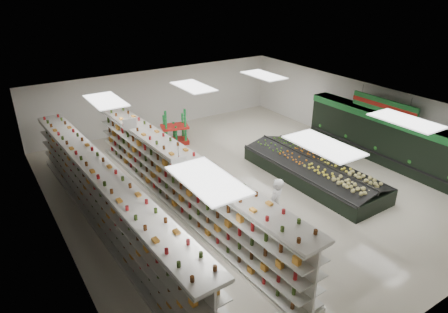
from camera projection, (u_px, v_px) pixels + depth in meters
floor at (243, 184)px, 16.22m from camera, size 16.00×16.00×0.00m
ceiling at (245, 109)px, 14.88m from camera, size 14.00×16.00×0.02m
wall_back at (159, 99)px, 21.65m from camera, size 14.00×0.02×3.20m
wall_front at (440, 262)px, 9.45m from camera, size 14.00×0.02×3.20m
wall_left at (56, 198)px, 12.10m from camera, size 0.02×16.00×3.20m
wall_right at (364, 116)px, 19.00m from camera, size 0.02×16.00×3.20m
produce_wall_case at (383, 135)px, 17.78m from camera, size 0.93×8.00×2.20m
aisle_sign_near at (179, 163)px, 11.67m from camera, size 0.52×0.06×0.75m
aisle_sign_far at (130, 124)px, 14.72m from camera, size 0.52×0.06×0.75m
hortifruti_banner at (384, 106)px, 17.04m from camera, size 0.12×3.20×0.95m
gondola_left at (106, 202)px, 13.02m from camera, size 1.55×12.75×2.20m
gondola_center at (180, 183)px, 14.17m from camera, size 1.59×12.85×2.22m
produce_island at (312, 170)px, 16.41m from camera, size 2.44×6.43×0.95m
soda_endcap at (175, 128)px, 19.77m from camera, size 1.50×1.21×1.68m
shopper_main at (275, 206)px, 12.91m from camera, size 0.84×0.72×1.93m
shopper_background at (148, 159)px, 16.56m from camera, size 0.59×0.82×1.53m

